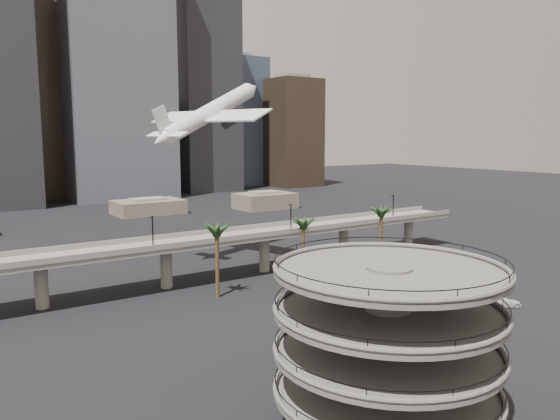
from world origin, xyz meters
TOP-DOWN VIEW (x-y plane):
  - ground at (0.00, 0.00)m, footprint 700.00×700.00m
  - parking_ramp at (-13.00, -4.00)m, footprint 22.20×22.20m
  - overpass at (0.00, 55.00)m, footprint 130.00×9.30m
  - palm_trees at (14.02, 44.65)m, footprint 42.40×10.40m
  - low_buildings at (6.89, 142.30)m, footprint 135.00×27.50m
  - skyline at (15.11, 217.08)m, footprint 269.00×86.00m
  - airborne_jet at (7.07, 71.03)m, footprint 33.59×31.43m
  - car_a at (6.92, 13.53)m, footprint 4.82×2.33m
  - car_b at (5.21, 16.28)m, footprint 5.16×2.14m
  - car_c at (30.99, 11.91)m, footprint 6.10×4.77m

SIDE VIEW (x-z plane):
  - ground at x=0.00m, z-range 0.00..0.00m
  - car_a at x=6.92m, z-range 0.00..1.58m
  - car_c at x=30.99m, z-range 0.00..1.65m
  - car_b at x=5.21m, z-range 0.00..1.66m
  - low_buildings at x=6.89m, z-range -0.54..6.26m
  - overpass at x=0.00m, z-range -0.01..14.69m
  - parking_ramp at x=-13.00m, z-range 1.16..18.51m
  - palm_trees at x=14.02m, z-range 4.43..18.43m
  - airborne_jet at x=7.07m, z-range 25.02..41.93m
  - skyline at x=15.11m, z-range -16.74..107.97m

